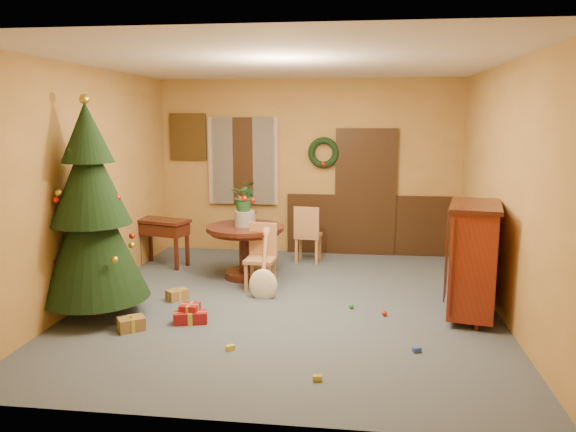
% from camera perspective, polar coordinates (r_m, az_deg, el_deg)
% --- Properties ---
extents(room_envelope, '(5.50, 5.50, 5.50)m').
position_cam_1_polar(room_envelope, '(9.39, 3.33, 2.89)').
color(room_envelope, '#323B49').
rests_on(room_envelope, ground).
extents(dining_table, '(1.10, 1.10, 0.76)m').
position_cam_1_polar(dining_table, '(8.01, -4.37, -2.62)').
color(dining_table, black).
rests_on(dining_table, floor).
extents(urn, '(0.30, 0.30, 0.22)m').
position_cam_1_polar(urn, '(7.94, -4.40, -0.25)').
color(urn, slate).
rests_on(urn, dining_table).
extents(centerpiece_plant, '(0.38, 0.33, 0.43)m').
position_cam_1_polar(centerpiece_plant, '(7.89, -4.43, 2.06)').
color(centerpiece_plant, '#1E4C23').
rests_on(centerpiece_plant, urn).
extents(chair_near, '(0.41, 0.41, 0.88)m').
position_cam_1_polar(chair_near, '(7.52, -2.72, -3.89)').
color(chair_near, '#A67442').
rests_on(chair_near, floor).
extents(chair_far, '(0.43, 0.43, 0.91)m').
position_cam_1_polar(chair_far, '(8.82, 2.00, -1.69)').
color(chair_far, '#A67442').
rests_on(chair_far, floor).
extents(guitar, '(0.47, 0.62, 0.84)m').
position_cam_1_polar(guitar, '(7.12, -2.54, -5.04)').
color(guitar, beige).
rests_on(guitar, floor).
extents(plant_stand, '(0.29, 0.29, 0.76)m').
position_cam_1_polar(plant_stand, '(9.21, -4.13, -1.31)').
color(plant_stand, black).
rests_on(plant_stand, floor).
extents(stand_plant, '(0.24, 0.21, 0.38)m').
position_cam_1_polar(stand_plant, '(9.13, -4.17, 1.63)').
color(stand_plant, '#19471E').
rests_on(stand_plant, plant_stand).
extents(christmas_tree, '(1.23, 1.23, 2.53)m').
position_cam_1_polar(christmas_tree, '(6.71, -19.35, 0.18)').
color(christmas_tree, '#382111').
rests_on(christmas_tree, floor).
extents(writing_desk, '(0.90, 0.63, 0.73)m').
position_cam_1_polar(writing_desk, '(8.85, -12.64, -1.48)').
color(writing_desk, black).
rests_on(writing_desk, floor).
extents(sideboard, '(0.74, 1.12, 1.32)m').
position_cam_1_polar(sideboard, '(6.74, 18.28, -3.99)').
color(sideboard, '#5E180A').
rests_on(sideboard, floor).
extents(gift_a, '(0.34, 0.32, 0.15)m').
position_cam_1_polar(gift_a, '(6.42, -15.63, -10.50)').
color(gift_a, brown).
rests_on(gift_a, floor).
extents(gift_b, '(0.21, 0.21, 0.20)m').
position_cam_1_polar(gift_b, '(6.53, -9.93, -9.64)').
color(gift_b, maroon).
rests_on(gift_b, floor).
extents(gift_c, '(0.29, 0.30, 0.14)m').
position_cam_1_polar(gift_c, '(7.29, -11.19, -7.85)').
color(gift_c, brown).
rests_on(gift_c, floor).
extents(gift_d, '(0.40, 0.24, 0.13)m').
position_cam_1_polar(gift_d, '(6.47, -9.88, -10.15)').
color(gift_d, maroon).
rests_on(gift_d, floor).
extents(toy_a, '(0.09, 0.08, 0.05)m').
position_cam_1_polar(toy_a, '(5.81, 12.95, -13.11)').
color(toy_a, '#2745A9').
rests_on(toy_a, floor).
extents(toy_b, '(0.06, 0.06, 0.06)m').
position_cam_1_polar(toy_b, '(6.89, 6.46, -9.11)').
color(toy_b, '#227E30').
rests_on(toy_b, floor).
extents(toy_c, '(0.09, 0.09, 0.05)m').
position_cam_1_polar(toy_c, '(5.75, -5.88, -13.16)').
color(toy_c, gold).
rests_on(toy_c, floor).
extents(toy_d, '(0.06, 0.06, 0.06)m').
position_cam_1_polar(toy_d, '(6.70, 9.78, -9.75)').
color(toy_d, '#AC1A0B').
rests_on(toy_d, floor).
extents(toy_e, '(0.09, 0.06, 0.05)m').
position_cam_1_polar(toy_e, '(5.13, 3.00, -16.12)').
color(toy_e, gold).
rests_on(toy_e, floor).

